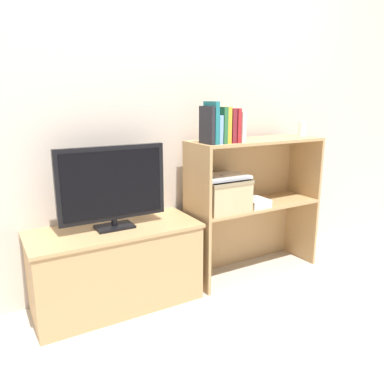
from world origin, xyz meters
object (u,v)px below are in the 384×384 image
(book_crimson, at_px, (234,125))
(magazine_stack, at_px, (251,201))
(book_charcoal, at_px, (207,125))
(book_forest, at_px, (220,125))
(book_skyblue, at_px, (215,129))
(tv, at_px, (112,185))
(tv_stand, at_px, (117,266))
(book_teal, at_px, (211,123))
(book_mustard, at_px, (224,125))
(laptop, at_px, (221,177))
(baby_monitor, at_px, (302,129))
(storage_basket_left, at_px, (221,193))
(book_ivory, at_px, (237,127))
(book_maroon, at_px, (229,126))

(book_crimson, bearing_deg, magazine_stack, 11.67)
(book_charcoal, height_order, magazine_stack, book_charcoal)
(book_forest, bearing_deg, book_skyblue, 180.00)
(tv, xyz_separation_m, book_crimson, (0.78, -0.10, 0.32))
(tv_stand, bearing_deg, book_teal, -9.73)
(book_skyblue, bearing_deg, book_mustard, 0.00)
(book_forest, bearing_deg, laptop, 43.99)
(book_teal, height_order, book_forest, book_teal)
(tv, relative_size, baby_monitor, 4.78)
(book_teal, xyz_separation_m, magazine_stack, (0.37, 0.04, -0.56))
(book_teal, height_order, storage_basket_left, book_teal)
(book_skyblue, bearing_deg, magazine_stack, 6.94)
(book_charcoal, xyz_separation_m, book_forest, (0.10, 0.00, -0.00))
(book_teal, bearing_deg, magazine_stack, 6.36)
(book_forest, height_order, baby_monitor, book_forest)
(book_charcoal, distance_m, storage_basket_left, 0.48)
(book_skyblue, distance_m, magazine_stack, 0.62)
(book_mustard, relative_size, book_ivory, 1.15)
(book_teal, bearing_deg, tv_stand, 170.27)
(book_crimson, height_order, magazine_stack, book_crimson)
(tv_stand, xyz_separation_m, book_ivory, (0.80, -0.10, 0.82))
(book_charcoal, distance_m, book_ivory, 0.23)
(book_skyblue, relative_size, laptop, 0.50)
(book_crimson, relative_size, baby_monitor, 1.60)
(book_maroon, bearing_deg, magazine_stack, 9.99)
(book_teal, distance_m, book_maroon, 0.14)
(tv, xyz_separation_m, book_ivory, (0.80, -0.10, 0.31))
(book_mustard, xyz_separation_m, laptop, (0.02, 0.05, -0.34))
(magazine_stack, bearing_deg, book_ivory, -166.50)
(book_forest, bearing_deg, book_mustard, 0.00)
(baby_monitor, height_order, magazine_stack, baby_monitor)
(laptop, distance_m, magazine_stack, 0.32)
(book_skyblue, relative_size, baby_monitor, 1.31)
(book_mustard, distance_m, baby_monitor, 0.75)
(book_maroon, distance_m, laptop, 0.34)
(book_teal, distance_m, book_mustard, 0.10)
(laptop, height_order, magazine_stack, laptop)
(storage_basket_left, height_order, laptop, laptop)
(magazine_stack, bearing_deg, tv_stand, 176.30)
(magazine_stack, bearing_deg, book_crimson, -168.33)
(book_teal, xyz_separation_m, baby_monitor, (0.85, 0.07, -0.08))
(book_ivory, xyz_separation_m, magazine_stack, (0.17, 0.04, -0.52))
(magazine_stack, bearing_deg, book_skyblue, -173.06)
(magazine_stack, bearing_deg, book_forest, -172.28)
(book_forest, xyz_separation_m, laptop, (0.05, 0.05, -0.34))
(storage_basket_left, relative_size, laptop, 0.91)
(book_forest, height_order, laptop, book_forest)
(book_crimson, distance_m, laptop, 0.35)
(tv, bearing_deg, magazine_stack, -3.61)
(book_crimson, bearing_deg, book_teal, -180.00)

